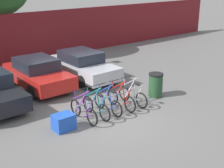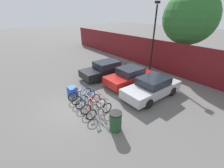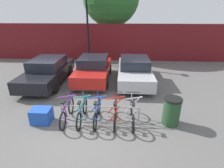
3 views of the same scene
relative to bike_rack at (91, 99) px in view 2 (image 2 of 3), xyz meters
name	(u,v)px [view 2 (image 2 of 3)]	position (x,y,z in m)	size (l,w,h in m)	color
ground_plane	(79,106)	(-0.41, -0.68, -0.47)	(120.00, 120.00, 0.00)	#605E5B
hoarding_wall	(170,58)	(-0.41, 8.82, 0.99)	(36.00, 0.16, 2.92)	maroon
bike_rack	(91,99)	(0.00, 0.00, 0.00)	(2.94, 0.04, 0.57)	gray
bicycle_purple	(80,94)	(-1.20, -0.15, -0.10)	(0.68, 1.71, 1.05)	black
bicycle_teal	(84,97)	(-0.64, -0.15, -0.10)	(0.68, 1.71, 1.05)	black
bicycle_blue	(88,101)	(-0.09, -0.15, -0.10)	(0.68, 1.71, 1.05)	black
bicycle_red	(94,106)	(0.58, -0.15, -0.10)	(0.68, 1.71, 1.05)	black
bicycle_silver	(99,111)	(1.20, -0.15, -0.10)	(0.68, 1.71, 1.05)	black
car_black	(106,69)	(-3.38, 3.56, 0.22)	(1.91, 4.56, 1.40)	black
car_red	(130,76)	(-0.87, 4.11, 0.22)	(1.91, 4.07, 1.40)	red
car_silver	(152,87)	(1.50, 3.98, 0.22)	(1.91, 4.38, 1.40)	#B7B7BC
lamp_post	(154,35)	(-1.81, 7.83, 2.98)	(0.24, 0.44, 6.20)	black
trash_bin	(116,121)	(2.59, -0.10, 0.04)	(0.63, 0.63, 1.03)	#234728
cargo_crate	(72,91)	(-2.11, -0.29, -0.20)	(0.70, 0.56, 0.55)	blue
tree_behind_hoarding	(190,18)	(-0.26, 10.63, 4.40)	(4.75, 4.75, 7.28)	brown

